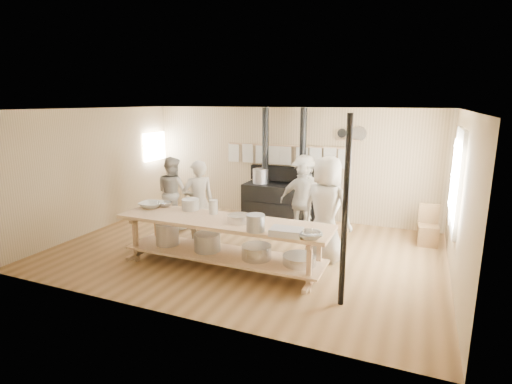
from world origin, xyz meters
TOP-DOWN VIEW (x-y plane):
  - ground at (0.00, 0.00)m, footprint 7.00×7.00m
  - room_shell at (0.00, 0.00)m, footprint 7.00×7.00m
  - window_right at (3.47, 0.60)m, footprint 0.09×1.50m
  - left_opening at (-3.45, 2.00)m, footprint 0.00×0.90m
  - stove at (-0.01, 2.12)m, footprint 1.90×0.75m
  - towel_rail at (-0.00, 2.40)m, footprint 3.00×0.04m
  - back_wall_shelf at (1.46, 2.43)m, footprint 0.63×0.14m
  - prep_table at (-0.01, -0.90)m, footprint 3.60×0.90m
  - support_post at (2.05, -1.35)m, footprint 0.08×0.08m
  - cook_far_left at (-1.00, 0.03)m, footprint 0.71×0.70m
  - cook_left at (-2.02, 0.66)m, footprint 0.93×0.84m
  - cook_center at (1.47, 0.12)m, footprint 1.04×0.84m
  - cook_right at (0.78, 1.06)m, footprint 0.94×0.48m
  - cook_by_window at (0.57, 1.92)m, footprint 1.17×0.90m
  - chair at (3.15, 1.64)m, footprint 0.40×0.40m
  - bowl_white_a at (-1.55, -0.72)m, footprint 0.45×0.45m
  - bowl_steel_a at (-1.36, -0.57)m, footprint 0.36×0.36m
  - bowl_white_b at (1.55, -1.23)m, footprint 0.48×0.48m
  - bowl_steel_b at (1.55, -1.23)m, footprint 0.43×0.43m
  - roasting_pan at (1.20, -1.23)m, footprint 0.48×0.34m
  - mixing_bowl_large at (0.30, -0.91)m, footprint 0.41×0.41m
  - bucket_galv at (0.72, -1.23)m, footprint 0.36×0.36m
  - deep_bowl_enamel at (-0.81, -0.57)m, footprint 0.35×0.35m
  - pitcher at (-0.30, -0.65)m, footprint 0.20×0.20m

SIDE VIEW (x-z plane):
  - ground at x=0.00m, z-range 0.00..0.00m
  - chair at x=3.15m, z-range -0.16..0.63m
  - prep_table at x=-0.01m, z-range 0.10..0.95m
  - stove at x=-0.01m, z-range -0.78..1.82m
  - cook_right at x=0.78m, z-range 0.00..1.55m
  - cook_left at x=-2.02m, z-range 0.00..1.58m
  - cook_by_window at x=0.57m, z-range 0.00..1.59m
  - cook_far_left at x=-1.00m, z-range 0.00..1.65m
  - bowl_steel_a at x=-1.36m, z-range 0.85..0.93m
  - bowl_white_b at x=1.55m, z-range 0.85..0.94m
  - bowl_steel_b at x=1.55m, z-range 0.85..0.95m
  - bowl_white_a at x=-1.55m, z-range 0.85..0.95m
  - roasting_pan at x=1.20m, z-range 0.85..0.95m
  - mixing_bowl_large at x=0.30m, z-range 0.85..0.97m
  - cook_center at x=1.47m, z-range 0.00..1.85m
  - deep_bowl_enamel at x=-0.81m, z-range 0.85..1.04m
  - pitcher at x=-0.30m, z-range 0.85..1.09m
  - bucket_galv at x=0.72m, z-range 0.85..1.10m
  - support_post at x=2.05m, z-range 0.00..2.60m
  - window_right at x=3.47m, z-range 0.67..2.33m
  - towel_rail at x=0.00m, z-range 1.31..1.78m
  - left_opening at x=-3.45m, z-range 1.15..2.05m
  - room_shell at x=0.00m, z-range -1.88..5.12m
  - back_wall_shelf at x=1.46m, z-range 1.84..2.17m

